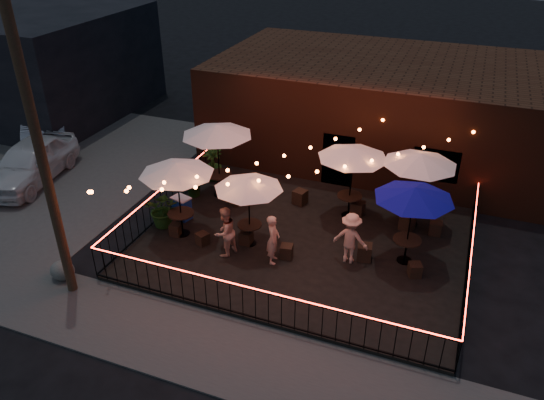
{
  "coord_description": "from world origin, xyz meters",
  "views": [
    {
      "loc": [
        4.16,
        -11.58,
        9.77
      ],
      "look_at": [
        -1.16,
        2.19,
        1.27
      ],
      "focal_mm": 35.0,
      "sensor_mm": 36.0,
      "label": 1
    }
  ],
  "objects_px": {
    "cafe_table_3": "(353,153)",
    "cafe_table_5": "(420,160)",
    "cafe_table_2": "(249,184)",
    "utility_pole": "(43,164)",
    "cafe_table_0": "(176,169)",
    "boulder": "(62,270)",
    "cooler": "(182,208)",
    "cafe_table_4": "(414,194)",
    "cafe_table_1": "(217,131)"
  },
  "relations": [
    {
      "from": "cafe_table_5",
      "to": "boulder",
      "type": "xyz_separation_m",
      "value": [
        -9.05,
        -6.46,
        -2.22
      ]
    },
    {
      "from": "cafe_table_1",
      "to": "boulder",
      "type": "relative_size",
      "value": 3.42
    },
    {
      "from": "cafe_table_3",
      "to": "cafe_table_4",
      "type": "distance_m",
      "value": 2.96
    },
    {
      "from": "cafe_table_2",
      "to": "cafe_table_5",
      "type": "distance_m",
      "value": 5.5
    },
    {
      "from": "cafe_table_0",
      "to": "cafe_table_3",
      "type": "distance_m",
      "value": 5.68
    },
    {
      "from": "cafe_table_4",
      "to": "boulder",
      "type": "relative_size",
      "value": 3.21
    },
    {
      "from": "cafe_table_3",
      "to": "cooler",
      "type": "distance_m",
      "value": 6.03
    },
    {
      "from": "cafe_table_2",
      "to": "cafe_table_4",
      "type": "xyz_separation_m",
      "value": [
        4.73,
        0.83,
        0.19
      ]
    },
    {
      "from": "cafe_table_4",
      "to": "cafe_table_5",
      "type": "bearing_deg",
      "value": 93.44
    },
    {
      "from": "cafe_table_5",
      "to": "cafe_table_4",
      "type": "bearing_deg",
      "value": -86.56
    },
    {
      "from": "utility_pole",
      "to": "cafe_table_0",
      "type": "relative_size",
      "value": 3.11
    },
    {
      "from": "utility_pole",
      "to": "cafe_table_5",
      "type": "relative_size",
      "value": 2.59
    },
    {
      "from": "cafe_table_1",
      "to": "cooler",
      "type": "relative_size",
      "value": 3.41
    },
    {
      "from": "utility_pole",
      "to": "cafe_table_3",
      "type": "xyz_separation_m",
      "value": [
        6.38,
        6.56,
        -1.49
      ]
    },
    {
      "from": "boulder",
      "to": "cafe_table_5",
      "type": "bearing_deg",
      "value": 35.53
    },
    {
      "from": "cafe_table_4",
      "to": "boulder",
      "type": "distance_m",
      "value": 10.36
    },
    {
      "from": "cafe_table_3",
      "to": "cafe_table_2",
      "type": "bearing_deg",
      "value": -131.92
    },
    {
      "from": "cafe_table_3",
      "to": "cafe_table_4",
      "type": "bearing_deg",
      "value": -41.12
    },
    {
      "from": "utility_pole",
      "to": "cafe_table_0",
      "type": "xyz_separation_m",
      "value": [
        1.6,
        3.49,
        -1.5
      ]
    },
    {
      "from": "cafe_table_3",
      "to": "boulder",
      "type": "height_order",
      "value": "cafe_table_3"
    },
    {
      "from": "cafe_table_2",
      "to": "cafe_table_4",
      "type": "height_order",
      "value": "cafe_table_4"
    },
    {
      "from": "utility_pole",
      "to": "cafe_table_1",
      "type": "xyz_separation_m",
      "value": [
        1.6,
        6.3,
        -1.32
      ]
    },
    {
      "from": "cafe_table_0",
      "to": "utility_pole",
      "type": "bearing_deg",
      "value": -114.6
    },
    {
      "from": "utility_pole",
      "to": "cafe_table_0",
      "type": "distance_m",
      "value": 4.13
    },
    {
      "from": "cafe_table_4",
      "to": "boulder",
      "type": "xyz_separation_m",
      "value": [
        -9.18,
        -4.3,
        -2.16
      ]
    },
    {
      "from": "utility_pole",
      "to": "cooler",
      "type": "distance_m",
      "value": 5.65
    },
    {
      "from": "utility_pole",
      "to": "cafe_table_0",
      "type": "height_order",
      "value": "utility_pole"
    },
    {
      "from": "cafe_table_2",
      "to": "boulder",
      "type": "xyz_separation_m",
      "value": [
        -4.45,
        -3.46,
        -1.96
      ]
    },
    {
      "from": "cafe_table_3",
      "to": "cafe_table_5",
      "type": "relative_size",
      "value": 0.84
    },
    {
      "from": "cafe_table_0",
      "to": "cafe_table_2",
      "type": "distance_m",
      "value": 2.3
    },
    {
      "from": "cafe_table_2",
      "to": "cafe_table_3",
      "type": "height_order",
      "value": "cafe_table_3"
    },
    {
      "from": "cafe_table_3",
      "to": "cafe_table_5",
      "type": "bearing_deg",
      "value": 5.85
    },
    {
      "from": "utility_pole",
      "to": "boulder",
      "type": "xyz_separation_m",
      "value": [
        -0.57,
        0.31,
        -3.68
      ]
    },
    {
      "from": "cafe_table_2",
      "to": "cafe_table_3",
      "type": "relative_size",
      "value": 0.96
    },
    {
      "from": "cafe_table_4",
      "to": "cafe_table_5",
      "type": "xyz_separation_m",
      "value": [
        -0.13,
        2.16,
        0.07
      ]
    },
    {
      "from": "cooler",
      "to": "cafe_table_0",
      "type": "bearing_deg",
      "value": -44.46
    },
    {
      "from": "utility_pole",
      "to": "cooler",
      "type": "bearing_deg",
      "value": 75.59
    },
    {
      "from": "boulder",
      "to": "cafe_table_3",
      "type": "bearing_deg",
      "value": 41.96
    },
    {
      "from": "cafe_table_0",
      "to": "cooler",
      "type": "relative_size",
      "value": 3.17
    },
    {
      "from": "utility_pole",
      "to": "cafe_table_3",
      "type": "height_order",
      "value": "utility_pole"
    },
    {
      "from": "cooler",
      "to": "cafe_table_1",
      "type": "bearing_deg",
      "value": 92.16
    },
    {
      "from": "cafe_table_0",
      "to": "cooler",
      "type": "xyz_separation_m",
      "value": [
        -0.48,
        0.85,
        -1.94
      ]
    },
    {
      "from": "cafe_table_2",
      "to": "cafe_table_3",
      "type": "xyz_separation_m",
      "value": [
        2.5,
        2.78,
        0.23
      ]
    },
    {
      "from": "cafe_table_0",
      "to": "boulder",
      "type": "distance_m",
      "value": 4.43
    },
    {
      "from": "cafe_table_1",
      "to": "cafe_table_2",
      "type": "xyz_separation_m",
      "value": [
        2.28,
        -2.53,
        -0.4
      ]
    },
    {
      "from": "cafe_table_4",
      "to": "cafe_table_5",
      "type": "distance_m",
      "value": 2.17
    },
    {
      "from": "cafe_table_0",
      "to": "cafe_table_1",
      "type": "bearing_deg",
      "value": 90.0
    },
    {
      "from": "cafe_table_4",
      "to": "cooler",
      "type": "relative_size",
      "value": 3.21
    },
    {
      "from": "cafe_table_5",
      "to": "boulder",
      "type": "distance_m",
      "value": 11.34
    },
    {
      "from": "cafe_table_1",
      "to": "cafe_table_2",
      "type": "relative_size",
      "value": 1.12
    }
  ]
}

